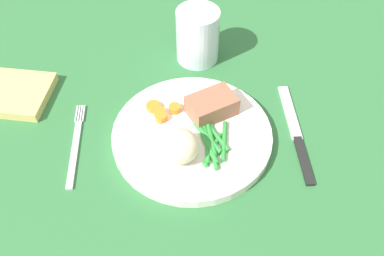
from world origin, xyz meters
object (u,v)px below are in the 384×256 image
meat_portion (212,106)px  fork (76,145)px  napkin (15,94)px  dinner_plate (192,135)px  water_glass (198,39)px  knife (296,134)px

meat_portion → fork: size_ratio=0.45×
meat_portion → napkin: 34.08cm
dinner_plate → water_glass: (2.25, 19.79, 3.45)cm
meat_portion → water_glass: bearing=94.2°
dinner_plate → water_glass: bearing=83.5°
water_glass → dinner_plate: bearing=-96.5°
meat_portion → water_glass: (-1.15, 15.83, 1.00)cm
knife → dinner_plate: bearing=178.6°
knife → napkin: (-46.52, 11.45, 0.62)cm
water_glass → napkin: size_ratio=0.87×
fork → knife: size_ratio=0.81×
meat_portion → fork: (-21.74, -4.22, -3.04)cm
fork → napkin: size_ratio=1.44×
fork → knife: 35.05cm
dinner_plate → knife: (16.70, -0.29, -0.60)cm
fork → napkin: 16.20cm
meat_portion → water_glass: water_glass is taller
dinner_plate → meat_portion: (3.40, 3.96, 2.44)cm
fork → napkin: bearing=139.5°
fork → dinner_plate: bearing=5.1°
knife → water_glass: size_ratio=2.05×
dinner_plate → meat_portion: 5.76cm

